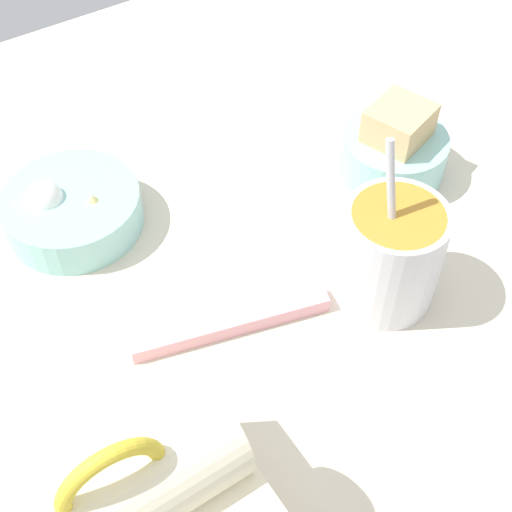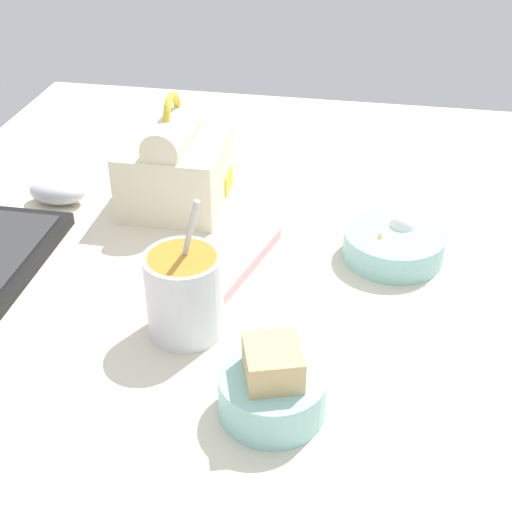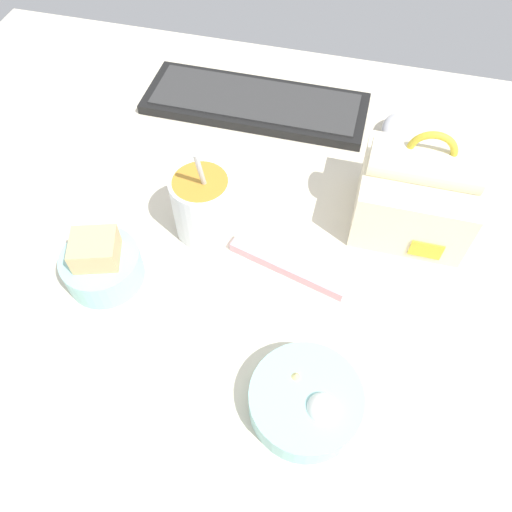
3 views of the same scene
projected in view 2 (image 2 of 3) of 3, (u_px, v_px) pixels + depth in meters
desk_surface at (236, 303)px, 91.41cm from camera, size 140.00×110.00×2.00cm
lunch_bag at (176, 165)px, 107.95cm from camera, size 16.50×15.05×17.79cm
soup_cup at (184, 293)px, 82.39cm from camera, size 9.03×9.03×17.55cm
bento_bowl_sandwich at (272, 388)px, 72.60cm from camera, size 11.11×11.11×8.60cm
bento_bowl_snacks at (393, 243)px, 97.33cm from camera, size 13.74×13.74×5.79cm
computer_mouse at (57, 192)px, 110.29cm from camera, size 5.27×8.90×3.80cm
chopstick_case at (247, 264)px, 95.73cm from camera, size 18.22×7.04×1.60cm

